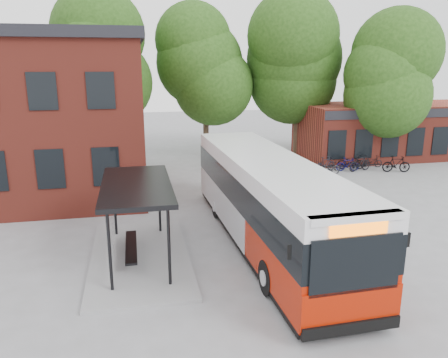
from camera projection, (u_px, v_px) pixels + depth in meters
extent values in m
plane|color=slate|center=(251.00, 239.00, 17.85)|extent=(100.00, 100.00, 0.00)
imported|color=black|center=(315.00, 169.00, 27.81)|extent=(1.72, 1.14, 0.86)
imported|color=black|center=(325.00, 164.00, 28.77)|extent=(1.78, 1.05, 1.03)
imported|color=#232327|center=(328.00, 168.00, 27.87)|extent=(1.94, 0.95, 0.97)
imported|color=#0B0E4A|center=(348.00, 164.00, 29.01)|extent=(1.58, 0.71, 0.92)
imported|color=black|center=(351.00, 162.00, 29.59)|extent=(1.94, 0.95, 0.98)
imported|color=black|center=(360.00, 163.00, 28.95)|extent=(1.90, 1.01, 1.10)
imported|color=black|center=(371.00, 161.00, 30.14)|extent=(1.63, 0.88, 0.81)
imported|color=black|center=(396.00, 164.00, 28.70)|extent=(1.88, 0.95, 1.09)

